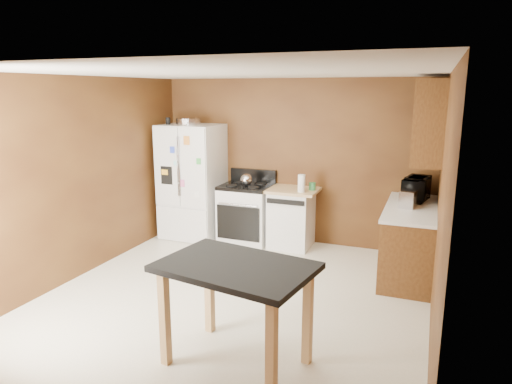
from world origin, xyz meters
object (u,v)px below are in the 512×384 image
Objects in this scene: paper_towel at (302,183)px; green_canister at (312,186)px; roasting_pan at (189,121)px; dishwasher at (291,217)px; pen_cup at (168,121)px; kettle at (246,180)px; island at (236,280)px; microwave at (416,190)px; refrigerator at (192,181)px; gas_range at (247,212)px; toaster at (408,198)px.

green_canister is at bearing 59.32° from paper_towel.
roasting_pan reaches higher than dishwasher.
pen_cup reaches higher than kettle.
green_canister is 0.08× the size of island.
green_canister is at bearing 5.68° from pen_cup.
green_canister is 0.22× the size of microwave.
refrigerator is at bearing 101.93° from microwave.
pen_cup reaches higher than dishwasher.
roasting_pan is 3.51m from microwave.
roasting_pan is 1.68m from gas_range.
roasting_pan reaches higher than microwave.
roasting_pan is 3.48m from toaster.
dishwasher is at bearing 172.17° from toaster.
pen_cup reaches higher than island.
microwave reaches higher than kettle.
green_canister is 1.49m from toaster.
pen_cup is 1.54m from kettle.
roasting_pan is 0.32m from pen_cup.
pen_cup is 1.02m from refrigerator.
gas_range is at bearing 2.55° from roasting_pan.
refrigerator is 1.64× the size of gas_range.
roasting_pan reaches higher than toaster.
paper_towel is at bearing -120.68° from green_canister.
kettle is 2.44m from microwave.
paper_towel is 0.61m from dishwasher.
roasting_pan is at bearing 177.55° from paper_towel.
paper_towel is 2.97m from island.
microwave is 3.27m from island.
kettle is at bearing 0.07° from refrigerator.
dishwasher is (1.63, 0.09, -0.45)m from refrigerator.
pen_cup reaches higher than paper_towel.
dishwasher is at bearing -172.22° from green_canister.
toaster is 0.58× the size of microwave.
gas_range reaches higher than dishwasher.
roasting_pan is 3.56× the size of green_canister.
microwave reaches higher than toaster.
roasting_pan is at bearing 157.74° from refrigerator.
gas_range is (-0.91, 0.12, -0.55)m from paper_towel.
paper_towel reaches higher than green_canister.
island is (1.16, -3.01, -0.22)m from kettle.
paper_towel is 1.07m from gas_range.
refrigerator reaches higher than microwave.
microwave is 0.45× the size of gas_range.
island is at bearing -81.54° from dishwasher.
microwave is 0.36× the size of island.
pen_cup reaches higher than roasting_pan.
toaster reaches higher than island.
dishwasher is (1.67, 0.07, -1.40)m from roasting_pan.
kettle is 0.37× the size of microwave.
island is (0.16, -3.14, -0.17)m from green_canister.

